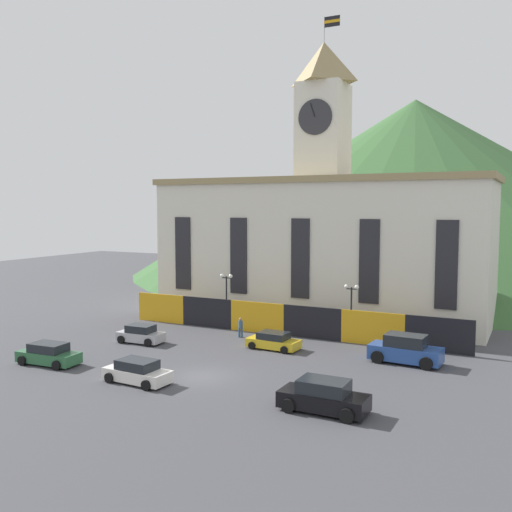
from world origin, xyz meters
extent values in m
plane|color=#424247|center=(0.00, 0.00, 0.00)|extent=(160.00, 160.00, 0.00)
cube|color=silver|center=(0.00, 23.07, 6.74)|extent=(32.44, 11.49, 13.49)
cube|color=#998456|center=(0.00, 23.07, 13.79)|extent=(33.04, 12.09, 0.60)
cube|color=silver|center=(0.00, 23.07, 18.73)|extent=(4.50, 4.50, 9.29)
pyramid|color=#998456|center=(0.00, 23.07, 25.41)|extent=(4.95, 4.95, 4.05)
cylinder|color=#2D2D33|center=(0.00, 20.76, 19.85)|extent=(3.42, 0.12, 3.42)
cube|color=black|center=(-0.22, 20.69, 20.51)|extent=(0.54, 0.06, 1.36)
cylinder|color=#B2B2B7|center=(0.00, 23.07, 28.63)|extent=(0.10, 0.10, 2.40)
cube|color=black|center=(0.80, 23.07, 29.28)|extent=(1.60, 0.06, 1.00)
cube|color=gold|center=(0.80, 23.03, 29.28)|extent=(1.60, 0.04, 0.28)
cube|color=#232328|center=(-12.98, 17.24, 6.47)|extent=(1.78, 0.16, 7.42)
cube|color=#232328|center=(-6.49, 17.24, 6.47)|extent=(1.78, 0.16, 7.42)
cube|color=#232328|center=(0.00, 17.24, 6.47)|extent=(1.78, 0.16, 7.42)
cube|color=#232328|center=(6.49, 17.24, 6.47)|extent=(1.78, 0.16, 7.42)
cube|color=#232328|center=(12.98, 17.24, 6.47)|extent=(1.78, 0.16, 7.42)
cube|color=gold|center=(-13.12, 13.53, 1.37)|extent=(5.25, 0.12, 2.75)
cube|color=black|center=(-7.87, 13.53, 1.37)|extent=(5.25, 0.12, 2.75)
cube|color=gold|center=(-2.62, 13.53, 1.37)|extent=(5.25, 0.12, 2.75)
cube|color=black|center=(2.62, 13.53, 1.37)|extent=(5.25, 0.12, 2.75)
cube|color=gold|center=(7.87, 13.53, 1.37)|extent=(5.25, 0.12, 2.75)
cube|color=black|center=(13.12, 13.53, 1.37)|extent=(5.25, 0.12, 2.75)
cone|color=#386033|center=(0.00, 68.76, 14.69)|extent=(95.42, 95.42, 29.38)
cylinder|color=black|center=(-6.20, 14.31, 2.40)|extent=(0.14, 0.14, 4.80)
cube|color=black|center=(-6.20, 14.31, 4.65)|extent=(0.90, 0.08, 0.08)
sphere|color=white|center=(-6.65, 14.31, 4.83)|extent=(0.36, 0.36, 0.36)
sphere|color=white|center=(-5.75, 14.31, 4.83)|extent=(0.36, 0.36, 0.36)
cylinder|color=black|center=(5.83, 14.31, 2.27)|extent=(0.14, 0.14, 4.54)
cube|color=black|center=(5.83, 14.31, 4.39)|extent=(0.90, 0.08, 0.08)
sphere|color=white|center=(5.38, 14.31, 4.57)|extent=(0.36, 0.36, 0.36)
sphere|color=white|center=(6.28, 14.31, 4.57)|extent=(0.36, 0.36, 0.36)
cube|color=#2D663D|center=(-11.35, -2.42, 0.54)|extent=(4.70, 2.08, 0.77)
cube|color=#1E2328|center=(-11.35, -2.42, 1.24)|extent=(2.63, 1.81, 0.63)
cylinder|color=black|center=(-12.86, -3.41, 0.34)|extent=(0.70, 0.37, 0.68)
cylinder|color=black|center=(-12.97, -1.62, 0.34)|extent=(0.70, 0.37, 0.68)
cylinder|color=black|center=(-9.73, -3.22, 0.34)|extent=(0.70, 0.37, 0.68)
cylinder|color=black|center=(-9.85, -1.42, 0.34)|extent=(0.70, 0.37, 0.68)
cube|color=#284C99|center=(11.44, 9.28, 0.73)|extent=(5.22, 2.32, 1.04)
cube|color=#1E2328|center=(11.44, 9.28, 1.67)|extent=(2.92, 2.02, 0.85)
cylinder|color=black|center=(13.23, 10.16, 0.46)|extent=(0.95, 0.42, 0.92)
cylinder|color=black|center=(13.10, 8.17, 0.46)|extent=(0.95, 0.42, 0.92)
cylinder|color=black|center=(9.77, 10.39, 0.46)|extent=(0.95, 0.42, 0.92)
cylinder|color=black|center=(9.64, 8.39, 0.46)|extent=(0.95, 0.42, 0.92)
cube|color=#B7B7BC|center=(-9.53, 5.76, 0.52)|extent=(3.98, 1.89, 0.74)
cube|color=#1E2328|center=(-9.53, 5.76, 1.20)|extent=(2.22, 1.67, 0.61)
cylinder|color=black|center=(-8.25, 6.68, 0.33)|extent=(0.67, 0.34, 0.66)
cylinder|color=black|center=(-8.17, 4.98, 0.33)|extent=(0.67, 0.34, 0.66)
cylinder|color=black|center=(-10.90, 6.55, 0.33)|extent=(0.67, 0.34, 0.66)
cylinder|color=black|center=(-10.82, 4.85, 0.33)|extent=(0.67, 0.34, 0.66)
cube|color=black|center=(9.48, -2.56, 0.62)|extent=(4.92, 2.04, 0.89)
cube|color=#1E2328|center=(9.48, -2.56, 1.44)|extent=(2.71, 1.86, 0.73)
cylinder|color=black|center=(11.15, -1.58, 0.40)|extent=(0.79, 0.37, 0.79)
cylinder|color=black|center=(11.14, -3.58, 0.40)|extent=(0.79, 0.37, 0.79)
cylinder|color=black|center=(7.82, -1.55, 0.40)|extent=(0.79, 0.37, 0.79)
cylinder|color=black|center=(7.80, -3.55, 0.40)|extent=(0.79, 0.37, 0.79)
cube|color=white|center=(-2.97, -3.00, 0.52)|extent=(4.59, 2.05, 0.74)
cube|color=#1E2328|center=(-2.97, -3.00, 1.20)|extent=(2.56, 1.79, 0.61)
cylinder|color=black|center=(-1.39, -2.19, 0.33)|extent=(0.68, 0.36, 0.66)
cylinder|color=black|center=(-1.49, -3.98, 0.33)|extent=(0.68, 0.36, 0.66)
cylinder|color=black|center=(-4.45, -2.02, 0.33)|extent=(0.68, 0.36, 0.66)
cylinder|color=black|center=(-4.55, -3.81, 0.33)|extent=(0.68, 0.36, 0.66)
cube|color=yellow|center=(1.18, 8.81, 0.47)|extent=(4.28, 2.00, 0.67)
cube|color=#1E2328|center=(1.18, 8.81, 1.08)|extent=(2.39, 1.76, 0.55)
cylinder|color=black|center=(2.65, 9.64, 0.30)|extent=(0.61, 0.35, 0.59)
cylinder|color=black|center=(2.57, 7.84, 0.30)|extent=(0.61, 0.35, 0.59)
cylinder|color=black|center=(-0.20, 9.78, 0.30)|extent=(0.61, 0.35, 0.59)
cylinder|color=black|center=(-0.29, 7.98, 0.30)|extent=(0.61, 0.35, 0.59)
cylinder|color=#33567A|center=(-3.16, 11.16, 0.40)|extent=(0.18, 0.18, 0.81)
cylinder|color=#33567A|center=(-2.93, 11.21, 0.40)|extent=(0.18, 0.18, 0.81)
cylinder|color=#33567A|center=(-3.05, 11.19, 1.13)|extent=(0.44, 0.44, 0.64)
sphere|color=#936B4C|center=(-3.05, 11.19, 1.58)|extent=(0.27, 0.27, 0.27)
camera|label=1|loc=(19.80, -31.52, 11.27)|focal=40.00mm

